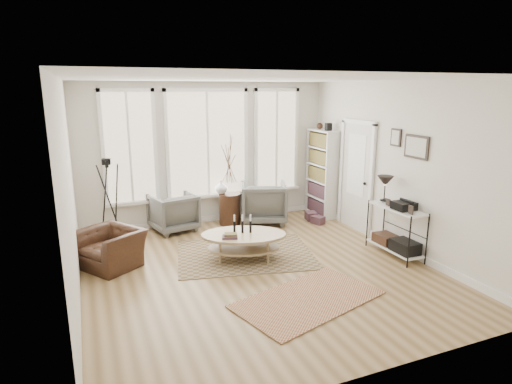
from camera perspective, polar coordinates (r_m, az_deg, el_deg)
name	(u,v)px	position (r m, az deg, el deg)	size (l,w,h in m)	color
room	(259,180)	(6.40, 0.47, 1.57)	(5.50, 5.54, 2.90)	#9B7B50
bay_window	(208,146)	(8.87, -6.45, 6.07)	(4.14, 0.12, 2.24)	#D3B285
door	(356,174)	(8.66, 13.24, 2.35)	(0.09, 1.06, 2.22)	silver
bookcase	(322,173)	(9.50, 8.78, 2.51)	(0.31, 0.85, 2.06)	white
low_shelf	(396,226)	(7.59, 18.13, -4.32)	(0.38, 1.08, 1.30)	white
wall_art	(411,144)	(7.46, 19.94, 5.99)	(0.04, 0.88, 0.44)	black
rug_main	(245,254)	(7.39, -1.44, -8.27)	(2.27, 1.70, 0.01)	brown
rug_runner	(308,299)	(5.95, 6.94, -14.00)	(1.96, 1.09, 0.01)	brown
coffee_table	(243,239)	(7.09, -1.71, -6.33)	(1.61, 1.29, 0.64)	tan
armchair_left	(173,212)	(8.64, -10.96, -2.66)	(0.80, 0.83, 0.75)	#60615C
armchair_right	(263,202)	(9.00, 1.00, -1.38)	(0.92, 0.95, 0.86)	#60615C
side_table	(229,183)	(8.75, -3.57, 1.23)	(0.44, 0.44, 1.84)	#382116
vase	(221,187)	(8.81, -4.68, 0.68)	(0.26, 0.26, 0.27)	silver
accent_chair	(110,248)	(7.21, -18.83, -7.10)	(0.81, 0.92, 0.60)	#382116
tripod_camera	(110,203)	(8.28, -18.88, -1.46)	(0.54, 0.54, 1.54)	black
book_stack_near	(311,216)	(9.30, 7.35, -3.18)	(0.22, 0.28, 0.18)	maroon
book_stack_far	(318,220)	(9.07, 8.25, -3.71)	(0.20, 0.25, 0.16)	maroon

